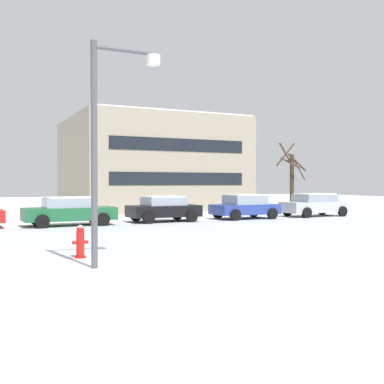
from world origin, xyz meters
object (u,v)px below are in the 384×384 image
object	(u,v)px
parked_car_green	(69,211)
parked_car_blue	(245,206)
fire_hydrant	(80,241)
parked_car_silver	(315,205)
street_lamp	(107,129)
parked_car_black	(164,208)

from	to	relation	value
parked_car_green	parked_car_blue	bearing A→B (deg)	0.31
fire_hydrant	parked_car_silver	world-z (taller)	parked_car_silver
parked_car_blue	parked_car_silver	xyz separation A→B (m)	(5.07, -0.14, 0.01)
street_lamp	parked_car_blue	xyz separation A→B (m)	(11.57, 12.12, -2.68)
fire_hydrant	parked_car_green	size ratio (longest dim) A/B	0.21
street_lamp	parked_car_silver	size ratio (longest dim) A/B	1.26
street_lamp	parked_car_blue	distance (m)	16.98
parked_car_green	parked_car_black	size ratio (longest dim) A/B	1.16
parked_car_black	parked_car_silver	distance (m)	10.15
street_lamp	parked_car_black	xyz separation A→B (m)	(6.50, 12.27, -2.70)
fire_hydrant	street_lamp	bearing A→B (deg)	-80.24
parked_car_green	parked_car_blue	world-z (taller)	parked_car_blue
parked_car_green	parked_car_blue	size ratio (longest dim) A/B	1.14
parked_car_silver	parked_car_blue	bearing A→B (deg)	178.45
street_lamp	parked_car_silver	xyz separation A→B (m)	(16.65, 11.99, -2.67)
parked_car_silver	parked_car_green	bearing A→B (deg)	179.69
fire_hydrant	parked_car_silver	xyz separation A→B (m)	(16.94, 10.26, 0.28)
street_lamp	parked_car_silver	world-z (taller)	street_lamp
street_lamp	parked_car_green	size ratio (longest dim) A/B	1.25
fire_hydrant	parked_car_blue	xyz separation A→B (m)	(11.87, 10.40, 0.27)
fire_hydrant	parked_car_blue	size ratio (longest dim) A/B	0.24
parked_car_black	parked_car_blue	size ratio (longest dim) A/B	0.98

